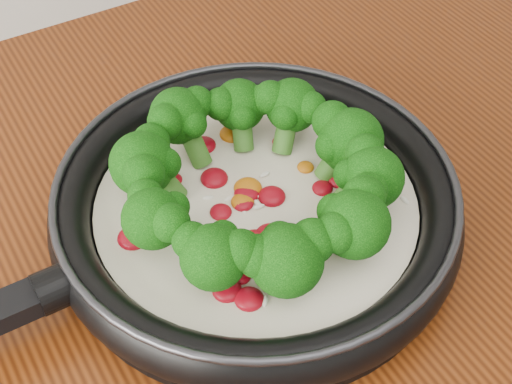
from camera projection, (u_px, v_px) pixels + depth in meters
skillet at (255, 203)px, 0.65m from camera, size 0.56×0.36×0.10m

